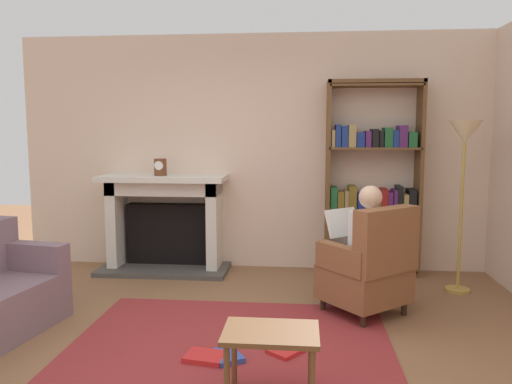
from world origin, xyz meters
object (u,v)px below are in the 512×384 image
at_px(armchair_reading, 370,268).
at_px(side_table, 271,342).
at_px(bookshelf, 372,185).
at_px(mantel_clock, 160,167).
at_px(fireplace, 166,220).
at_px(floor_lamp, 464,147).
at_px(seated_reader, 361,243).

bearing_deg(armchair_reading, side_table, 22.99).
bearing_deg(armchair_reading, bookshelf, -137.44).
height_order(mantel_clock, side_table, mantel_clock).
bearing_deg(mantel_clock, fireplace, 77.41).
distance_m(bookshelf, floor_lamp, 1.08).
relative_size(mantel_clock, side_table, 0.34).
relative_size(mantel_clock, floor_lamp, 0.11).
height_order(bookshelf, floor_lamp, bookshelf).
bearing_deg(side_table, fireplace, 116.67).
height_order(fireplace, floor_lamp, floor_lamp).
xyz_separation_m(bookshelf, floor_lamp, (0.80, -0.58, 0.44)).
bearing_deg(armchair_reading, mantel_clock, -68.68).
bearing_deg(bookshelf, armchair_reading, -97.43).
bearing_deg(fireplace, floor_lamp, -9.81).
bearing_deg(side_table, seated_reader, 66.60).
distance_m(bookshelf, seated_reader, 1.32).
distance_m(mantel_clock, side_table, 3.15).
xyz_separation_m(bookshelf, armchair_reading, (-0.17, -1.33, -0.58)).
relative_size(bookshelf, side_table, 3.84).
bearing_deg(armchair_reading, fireplace, -70.94).
bearing_deg(seated_reader, floor_lamp, 172.38).
bearing_deg(floor_lamp, mantel_clock, 172.05).
relative_size(bookshelf, armchair_reading, 2.22).
bearing_deg(side_table, bookshelf, 71.69).
xyz_separation_m(seated_reader, side_table, (-0.69, -1.58, -0.25)).
height_order(bookshelf, seated_reader, bookshelf).
distance_m(seated_reader, side_table, 1.74).
height_order(fireplace, side_table, fireplace).
height_order(armchair_reading, floor_lamp, floor_lamp).
relative_size(fireplace, side_table, 2.62).
height_order(seated_reader, side_table, seated_reader).
bearing_deg(bookshelf, mantel_clock, -176.70).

